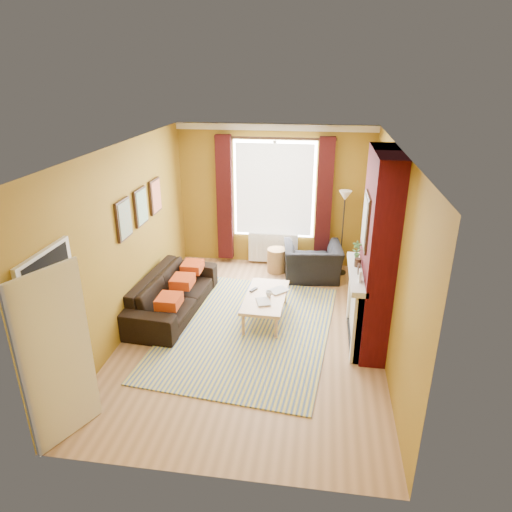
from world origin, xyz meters
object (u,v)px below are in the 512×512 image
coffee_table (266,298)px  floor_lamp (344,209)px  sofa (173,293)px  wicker_stool (277,260)px  armchair (312,262)px

coffee_table → floor_lamp: 2.51m
sofa → wicker_stool: bearing=-35.5°
wicker_stool → sofa: bearing=-130.0°
coffee_table → sofa: bearing=-180.0°
armchair → coffee_table: armchair is taller
armchair → coffee_table: 1.77m
coffee_table → wicker_stool: (-0.01, 1.88, -0.13)m
coffee_table → floor_lamp: bearing=59.9°
coffee_table → floor_lamp: floor_lamp is taller
armchair → wicker_stool: armchair is taller
wicker_stool → coffee_table: bearing=-89.6°
armchair → floor_lamp: floor_lamp is taller
sofa → floor_lamp: size_ratio=1.32×
floor_lamp → wicker_stool: bearing=-175.5°
wicker_stool → floor_lamp: bearing=4.5°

